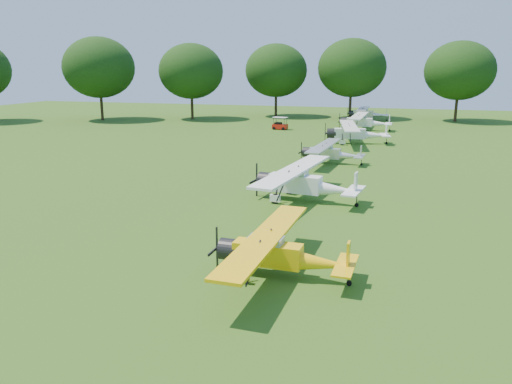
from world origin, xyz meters
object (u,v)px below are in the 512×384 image
at_px(aircraft_4, 330,152).
at_px(aircraft_7, 367,113).
at_px(aircraft_3, 303,181).
at_px(aircraft_5, 355,132).
at_px(aircraft_6, 363,121).
at_px(aircraft_2, 278,251).
at_px(golf_cart, 280,125).

height_order(aircraft_4, aircraft_7, aircraft_7).
relative_size(aircraft_3, aircraft_5, 0.98).
bearing_deg(aircraft_6, aircraft_4, -90.83).
xyz_separation_m(aircraft_2, aircraft_7, (-0.84, 63.59, 0.11)).
height_order(aircraft_4, aircraft_5, aircraft_5).
bearing_deg(aircraft_4, aircraft_7, 93.72).
height_order(aircraft_2, golf_cart, aircraft_2).
height_order(aircraft_6, golf_cart, aircraft_6).
xyz_separation_m(aircraft_3, aircraft_5, (0.90, 25.79, 0.02)).
bearing_deg(aircraft_5, aircraft_4, -104.24).
height_order(aircraft_2, aircraft_4, aircraft_2).
bearing_deg(aircraft_2, aircraft_7, 93.01).
distance_m(aircraft_5, aircraft_6, 12.43).
xyz_separation_m(aircraft_4, aircraft_6, (1.07, 24.95, 0.25)).
bearing_deg(aircraft_7, aircraft_4, -90.53).
distance_m(aircraft_2, aircraft_3, 11.98).
height_order(aircraft_5, golf_cart, aircraft_5).
xyz_separation_m(aircraft_2, golf_cart, (-11.37, 48.01, -0.52)).
distance_m(aircraft_6, aircraft_7, 13.47).
bearing_deg(aircraft_7, golf_cart, -123.76).
bearing_deg(aircraft_7, aircraft_6, -87.50).
relative_size(aircraft_5, aircraft_7, 1.11).
relative_size(aircraft_2, golf_cart, 4.43).
bearing_deg(aircraft_2, aircraft_4, 95.43).
bearing_deg(aircraft_4, aircraft_6, 92.09).
relative_size(aircraft_4, aircraft_5, 0.80).
bearing_deg(aircraft_4, aircraft_2, -82.28).
height_order(aircraft_3, aircraft_5, aircraft_5).
height_order(aircraft_3, aircraft_4, aircraft_3).
relative_size(aircraft_3, aircraft_6, 1.00).
bearing_deg(aircraft_6, aircraft_3, -89.78).
relative_size(aircraft_2, aircraft_7, 0.91).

